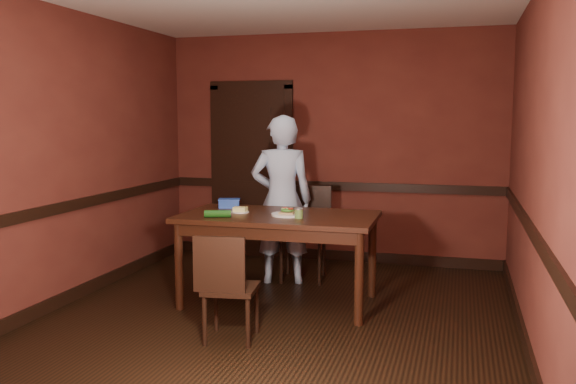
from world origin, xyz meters
The scene contains 21 objects.
floor centered at (0.00, 0.00, 0.00)m, with size 4.00×4.50×0.01m, color black.
wall_back centered at (0.00, 2.25, 1.35)m, with size 4.00×0.02×2.70m, color #5B241B.
wall_front centered at (0.00, -2.25, 1.35)m, with size 4.00×0.02×2.70m, color #5B241B.
wall_left centered at (-2.00, 0.00, 1.35)m, with size 0.02×4.50×2.70m, color #5B241B.
wall_right centered at (2.00, 0.00, 1.35)m, with size 0.02×4.50×2.70m, color #5B241B.
dado_back centered at (0.00, 2.23, 0.90)m, with size 4.00×0.03×0.10m, color black.
dado_left centered at (-1.99, 0.00, 0.90)m, with size 0.03×4.50×0.10m, color black.
dado_right centered at (1.99, 0.00, 0.90)m, with size 0.03×4.50×0.10m, color black.
baseboard_back centered at (0.00, 2.23, 0.06)m, with size 4.00×0.03×0.12m, color black.
baseboard_left centered at (-1.99, 0.00, 0.06)m, with size 0.03×4.50×0.12m, color black.
baseboard_right centered at (1.99, 0.00, 0.06)m, with size 0.03×4.50×0.12m, color black.
door centered at (-1.00, 2.22, 1.09)m, with size 1.05×0.07×2.20m.
dining_table centered at (-0.11, 0.42, 0.42)m, with size 1.77×1.00×0.83m, color black.
chair_far centered at (-0.10, 1.29, 0.49)m, with size 0.46×0.46×0.98m, color black, non-canonical shape.
chair_near centered at (-0.19, -0.57, 0.42)m, with size 0.39×0.39×0.84m, color black, non-canonical shape.
person centered at (-0.29, 1.12, 0.87)m, with size 0.63×0.42×1.74m, color #AFCAE9.
sandwich_plate centered at (-0.01, 0.37, 0.85)m, with size 0.29×0.29×0.07m.
sauce_jar centered at (0.12, 0.26, 0.88)m, with size 0.08×0.08×0.09m.
cheese_saucer centered at (-0.49, 0.43, 0.85)m, with size 0.16×0.16×0.05m.
food_tub centered at (-0.70, 0.69, 0.88)m, with size 0.24×0.20×0.09m.
wrapped_veg centered at (-0.58, 0.11, 0.86)m, with size 0.07×0.07×0.24m, color #174A13.
Camera 1 is at (1.48, -4.84, 1.71)m, focal length 38.00 mm.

